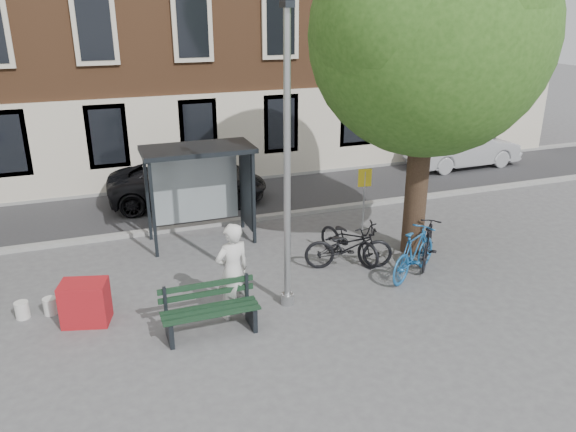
# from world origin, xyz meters

# --- Properties ---
(ground) EXTENTS (90.00, 90.00, 0.00)m
(ground) POSITION_xyz_m (0.00, 0.00, 0.00)
(ground) COLOR #4C4C4F
(ground) RESTS_ON ground
(road) EXTENTS (40.00, 4.00, 0.01)m
(road) POSITION_xyz_m (0.00, 7.00, 0.01)
(road) COLOR #28282B
(road) RESTS_ON ground
(curb_near) EXTENTS (40.00, 0.25, 0.12)m
(curb_near) POSITION_xyz_m (0.00, 5.00, 0.06)
(curb_near) COLOR gray
(curb_near) RESTS_ON ground
(curb_far) EXTENTS (40.00, 0.25, 0.12)m
(curb_far) POSITION_xyz_m (0.00, 9.00, 0.06)
(curb_far) COLOR gray
(curb_far) RESTS_ON ground
(lamppost) EXTENTS (0.28, 0.35, 6.11)m
(lamppost) POSITION_xyz_m (0.00, 0.00, 2.78)
(lamppost) COLOR #9EA0A3
(lamppost) RESTS_ON ground
(tree_right) EXTENTS (5.76, 5.60, 8.20)m
(tree_right) POSITION_xyz_m (4.01, 1.38, 5.62)
(tree_right) COLOR black
(tree_right) RESTS_ON ground
(bus_shelter) EXTENTS (2.85, 1.45, 2.62)m
(bus_shelter) POSITION_xyz_m (-0.61, 4.11, 1.92)
(bus_shelter) COLOR #1E2328
(bus_shelter) RESTS_ON ground
(painter) EXTENTS (0.85, 0.67, 2.06)m
(painter) POSITION_xyz_m (-1.20, -0.09, 1.03)
(painter) COLOR silver
(painter) RESTS_ON ground
(bench) EXTENTS (1.90, 0.63, 0.97)m
(bench) POSITION_xyz_m (-1.79, -0.52, 0.45)
(bench) COLOR #1E2328
(bench) RESTS_ON ground
(bike_a) EXTENTS (2.26, 1.35, 1.12)m
(bike_a) POSITION_xyz_m (2.00, 1.16, 0.56)
(bike_a) COLOR black
(bike_a) RESTS_ON ground
(bike_b) EXTENTS (2.00, 1.52, 1.20)m
(bike_b) POSITION_xyz_m (3.24, 0.23, 0.60)
(bike_b) COLOR #19548E
(bike_b) RESTS_ON ground
(bike_c) EXTENTS (1.33, 2.14, 1.06)m
(bike_c) POSITION_xyz_m (2.23, 1.60, 0.53)
(bike_c) COLOR black
(bike_c) RESTS_ON ground
(bike_d) EXTENTS (1.52, 1.71, 1.07)m
(bike_d) POSITION_xyz_m (3.93, 0.70, 0.54)
(bike_d) COLOR black
(bike_d) RESTS_ON ground
(car_dark) EXTENTS (5.24, 2.89, 1.39)m
(car_dark) POSITION_xyz_m (-0.74, 7.27, 0.69)
(car_dark) COLOR black
(car_dark) RESTS_ON ground
(car_silver) EXTENTS (4.57, 1.73, 1.49)m
(car_silver) POSITION_xyz_m (10.21, 7.83, 0.75)
(car_silver) COLOR #A9ABB1
(car_silver) RESTS_ON ground
(red_stand) EXTENTS (1.03, 0.82, 0.90)m
(red_stand) POSITION_xyz_m (-4.06, 0.68, 0.45)
(red_stand) COLOR maroon
(red_stand) RESTS_ON ground
(bucket_a) EXTENTS (0.34, 0.34, 0.36)m
(bucket_a) POSITION_xyz_m (-5.30, 1.32, 0.18)
(bucket_a) COLOR silver
(bucket_a) RESTS_ON ground
(bucket_b) EXTENTS (0.37, 0.37, 0.36)m
(bucket_b) POSITION_xyz_m (-4.77, 1.30, 0.18)
(bucket_b) COLOR silver
(bucket_b) RESTS_ON ground
(notice_sign) EXTENTS (0.36, 0.08, 2.08)m
(notice_sign) POSITION_xyz_m (3.00, 2.37, 1.54)
(notice_sign) COLOR #9EA0A3
(notice_sign) RESTS_ON ground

